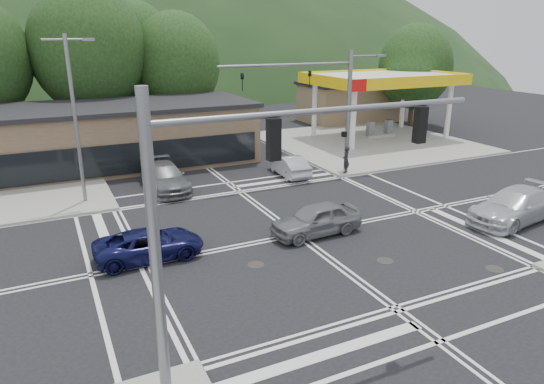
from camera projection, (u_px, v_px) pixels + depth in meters
name	position (u px, v px, depth m)	size (l,w,h in m)	color
ground	(297.00, 235.00, 22.75)	(120.00, 120.00, 0.00)	black
sidewalk_ne	(367.00, 142.00, 41.73)	(16.00, 16.00, 0.15)	gray
gas_station_canopy	(383.00, 81.00, 41.84)	(12.32, 8.34, 5.75)	silver
convenience_store	(350.00, 103.00, 51.78)	(10.00, 6.00, 3.80)	#846B4F
commercial_row	(78.00, 140.00, 33.39)	(24.00, 8.00, 4.00)	brown
hill_north	(89.00, 79.00, 99.82)	(252.00, 126.00, 140.00)	#1C3718
tree_n_b	(88.00, 49.00, 38.40)	(9.00, 9.00, 12.98)	#382619
tree_n_c	(176.00, 64.00, 41.68)	(7.60, 7.60, 10.87)	#382619
tree_n_e	(131.00, 55.00, 43.67)	(8.40, 8.40, 11.98)	#382619
tree_ne	(415.00, 67.00, 47.90)	(7.20, 7.20, 9.99)	#382619
streetlight_nw	(76.00, 112.00, 25.41)	(2.50, 0.25, 9.00)	slate
signal_mast_ne	(333.00, 98.00, 31.03)	(11.65, 0.30, 8.00)	slate
signal_mast_sw	(229.00, 206.00, 11.50)	(9.14, 0.28, 8.00)	slate
car_blue_west	(149.00, 244.00, 20.20)	(2.08, 4.50, 1.25)	#0E0F3E
car_grey_center	(316.00, 219.00, 22.60)	(1.77, 4.39, 1.50)	slate
car_silver_east	(515.00, 206.00, 24.16)	(2.29, 5.64, 1.64)	#B6B9BE
car_queue_a	(289.00, 165.00, 31.99)	(1.44, 4.14, 1.36)	#B0B2B8
car_queue_b	(231.00, 136.00, 41.09)	(1.65, 4.10, 1.40)	silver
car_northbound	(165.00, 177.00, 29.05)	(2.20, 5.41, 1.57)	#5A5C5E
pedestrian	(346.00, 160.00, 32.01)	(0.65, 0.43, 1.78)	black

